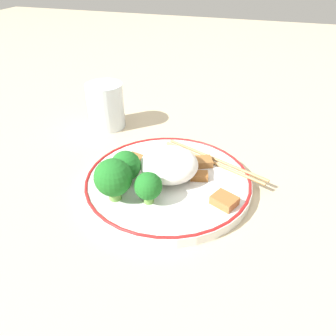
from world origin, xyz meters
name	(u,v)px	position (x,y,z in m)	size (l,w,h in m)	color
ground_plane	(168,186)	(0.00, 0.00, 0.00)	(3.00, 3.00, 0.00)	#C6B28E
plate	(168,181)	(0.00, 0.00, 0.01)	(0.27, 0.27, 0.02)	white
rice_mound	(172,165)	(0.01, 0.00, 0.04)	(0.09, 0.09, 0.05)	white
broccoli_back_left	(126,166)	(-0.03, 0.06, 0.04)	(0.05, 0.05, 0.05)	#72AD4C
broccoli_back_center	(113,178)	(-0.07, 0.06, 0.05)	(0.05, 0.05, 0.07)	#72AD4C
broccoli_back_right	(148,186)	(-0.06, 0.01, 0.04)	(0.04, 0.04, 0.05)	#72AD4C
meat_near_front	(200,162)	(0.05, -0.04, 0.02)	(0.04, 0.05, 0.01)	#9E6633
meat_near_left	(199,176)	(0.01, -0.05, 0.02)	(0.02, 0.03, 0.01)	#995B28
meat_near_right	(135,159)	(0.03, 0.07, 0.02)	(0.03, 0.03, 0.01)	#9E6633
meat_near_back	(155,169)	(0.01, 0.03, 0.02)	(0.04, 0.04, 0.01)	brown
meat_on_rice_edge	(224,201)	(-0.04, -0.10, 0.02)	(0.04, 0.04, 0.01)	#9E6633
chopsticks	(214,161)	(0.07, -0.06, 0.02)	(0.09, 0.19, 0.01)	#AD8451
drinking_glass	(106,106)	(0.16, 0.19, 0.05)	(0.08, 0.08, 0.09)	silver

